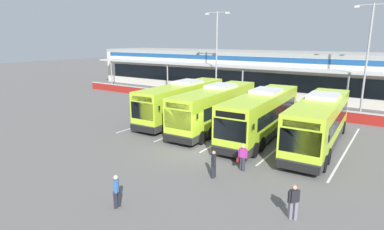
# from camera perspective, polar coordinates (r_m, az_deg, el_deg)

# --- Properties ---
(ground_plane) EXTENTS (200.00, 200.00, 0.00)m
(ground_plane) POSITION_cam_1_polar(r_m,az_deg,el_deg) (22.40, 2.07, -6.50)
(ground_plane) COLOR #605E5B
(terminal_building) EXTENTS (70.00, 13.00, 6.00)m
(terminal_building) POSITION_cam_1_polar(r_m,az_deg,el_deg) (46.34, 20.28, 6.96)
(terminal_building) COLOR beige
(terminal_building) RESTS_ON ground
(red_barrier_wall) EXTENTS (60.00, 0.40, 1.10)m
(red_barrier_wall) POSITION_cam_1_polar(r_m,az_deg,el_deg) (34.94, 14.87, 1.34)
(red_barrier_wall) COLOR maroon
(red_barrier_wall) RESTS_ON ground
(coach_bus_leftmost) EXTENTS (3.36, 12.26, 3.78)m
(coach_bus_leftmost) POSITION_cam_1_polar(r_m,az_deg,el_deg) (30.39, -1.69, 2.38)
(coach_bus_leftmost) COLOR #B7DB2D
(coach_bus_leftmost) RESTS_ON ground
(coach_bus_left_centre) EXTENTS (3.36, 12.26, 3.78)m
(coach_bus_left_centre) POSITION_cam_1_polar(r_m,az_deg,el_deg) (27.74, 4.34, 1.26)
(coach_bus_left_centre) COLOR #B7DB2D
(coach_bus_left_centre) RESTS_ON ground
(coach_bus_centre) EXTENTS (3.36, 12.26, 3.78)m
(coach_bus_centre) POSITION_cam_1_polar(r_m,az_deg,el_deg) (25.63, 12.50, -0.06)
(coach_bus_centre) COLOR #B7DB2D
(coach_bus_centre) RESTS_ON ground
(coach_bus_right_centre) EXTENTS (3.36, 12.26, 3.78)m
(coach_bus_right_centre) POSITION_cam_1_polar(r_m,az_deg,el_deg) (24.53, 22.09, -1.36)
(coach_bus_right_centre) COLOR #B7DB2D
(coach_bus_right_centre) RESTS_ON ground
(bay_stripe_far_west) EXTENTS (0.14, 13.00, 0.01)m
(bay_stripe_far_west) POSITION_cam_1_polar(r_m,az_deg,el_deg) (31.77, -4.99, -0.46)
(bay_stripe_far_west) COLOR silver
(bay_stripe_far_west) RESTS_ON ground
(bay_stripe_west) EXTENTS (0.14, 13.00, 0.01)m
(bay_stripe_west) POSITION_cam_1_polar(r_m,az_deg,el_deg) (29.37, 1.38, -1.58)
(bay_stripe_west) COLOR silver
(bay_stripe_west) RESTS_ON ground
(bay_stripe_mid_west) EXTENTS (0.14, 13.00, 0.01)m
(bay_stripe_mid_west) POSITION_cam_1_polar(r_m,az_deg,el_deg) (27.41, 8.78, -2.86)
(bay_stripe_mid_west) COLOR silver
(bay_stripe_mid_west) RESTS_ON ground
(bay_stripe_centre) EXTENTS (0.14, 13.00, 0.01)m
(bay_stripe_centre) POSITION_cam_1_polar(r_m,az_deg,el_deg) (25.99, 17.17, -4.24)
(bay_stripe_centre) COLOR silver
(bay_stripe_centre) RESTS_ON ground
(bay_stripe_mid_east) EXTENTS (0.14, 13.00, 0.01)m
(bay_stripe_mid_east) POSITION_cam_1_polar(r_m,az_deg,el_deg) (25.19, 26.35, -5.65)
(bay_stripe_mid_east) COLOR silver
(bay_stripe_mid_east) RESTS_ON ground
(pedestrian_with_handbag) EXTENTS (0.64, 0.33, 1.62)m
(pedestrian_with_handbag) POSITION_cam_1_polar(r_m,az_deg,el_deg) (19.11, 9.18, -7.54)
(pedestrian_with_handbag) COLOR #33333D
(pedestrian_with_handbag) RESTS_ON ground
(pedestrian_in_dark_coat) EXTENTS (0.43, 0.46, 1.62)m
(pedestrian_in_dark_coat) POSITION_cam_1_polar(r_m,az_deg,el_deg) (14.75, 17.98, -14.65)
(pedestrian_in_dark_coat) COLOR slate
(pedestrian_in_dark_coat) RESTS_ON ground
(pedestrian_child) EXTENTS (0.44, 0.45, 1.62)m
(pedestrian_child) POSITION_cam_1_polar(r_m,az_deg,el_deg) (15.37, -13.58, -13.15)
(pedestrian_child) COLOR black
(pedestrian_child) RESTS_ON ground
(pedestrian_near_bin) EXTENTS (0.42, 0.47, 1.62)m
(pedestrian_near_bin) POSITION_cam_1_polar(r_m,az_deg,el_deg) (17.96, 3.96, -8.75)
(pedestrian_near_bin) COLOR black
(pedestrian_near_bin) RESTS_ON ground
(lamp_post_west) EXTENTS (3.24, 0.28, 11.00)m
(lamp_post_west) POSITION_cam_1_polar(r_m,az_deg,el_deg) (39.83, 4.50, 11.53)
(lamp_post_west) COLOR #9E9EA3
(lamp_post_west) RESTS_ON ground
(lamp_post_centre) EXTENTS (3.24, 0.28, 11.00)m
(lamp_post_centre) POSITION_cam_1_polar(r_m,az_deg,el_deg) (35.24, 29.31, 9.61)
(lamp_post_centre) COLOR #9E9EA3
(lamp_post_centre) RESTS_ON ground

